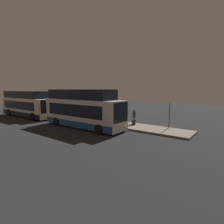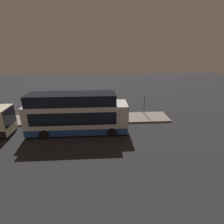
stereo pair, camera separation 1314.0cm
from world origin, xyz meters
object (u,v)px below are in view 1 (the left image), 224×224
at_px(bus_lead, 82,111).
at_px(passenger_waiting, 119,115).
at_px(passenger_boarding, 99,116).
at_px(passenger_with_bags, 134,116).
at_px(bus_second, 27,105).
at_px(suitcase, 134,122).
at_px(sign_post, 170,111).

relative_size(bus_lead, passenger_waiting, 5.98).
xyz_separation_m(passenger_boarding, passenger_with_bags, (3.84, 1.85, 0.11)).
distance_m(bus_second, suitcase, 17.49).
relative_size(bus_second, suitcase, 13.70).
height_order(passenger_boarding, sign_post, sign_post).
xyz_separation_m(passenger_waiting, suitcase, (2.21, -0.12, -0.65)).
bearing_deg(bus_second, suitcase, 12.09).
height_order(passenger_boarding, suitcase, passenger_boarding).
relative_size(bus_second, passenger_with_bags, 6.61).
xyz_separation_m(bus_lead, bus_second, (-12.53, 0.00, -0.12)).
bearing_deg(bus_second, passenger_with_bags, 13.80).
xyz_separation_m(passenger_with_bags, sign_post, (4.00, 0.43, 0.81)).
bearing_deg(passenger_with_bags, suitcase, -95.69).
height_order(bus_second, passenger_with_bags, bus_second).
relative_size(passenger_boarding, suitcase, 1.88).
bearing_deg(sign_post, bus_lead, -151.11).
xyz_separation_m(bus_lead, sign_post, (8.27, 4.56, 0.08)).
distance_m(bus_lead, passenger_waiting, 4.49).
relative_size(bus_lead, suitcase, 12.28).
bearing_deg(suitcase, sign_post, 13.65).
height_order(passenger_waiting, passenger_with_bags, passenger_with_bags).
distance_m(passenger_boarding, passenger_with_bags, 4.27).
xyz_separation_m(passenger_waiting, sign_post, (5.95, 0.79, 0.80)).
distance_m(passenger_boarding, suitcase, 4.36).
relative_size(passenger_waiting, sign_post, 0.64).
distance_m(bus_second, sign_post, 21.30).
bearing_deg(passenger_with_bags, bus_lead, -170.05).
xyz_separation_m(passenger_boarding, passenger_waiting, (1.89, 1.49, 0.12)).
relative_size(bus_second, sign_post, 4.25).
bearing_deg(passenger_boarding, bus_second, 17.11).
bearing_deg(passenger_waiting, passenger_with_bags, 168.66).
bearing_deg(suitcase, passenger_boarding, -161.49).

